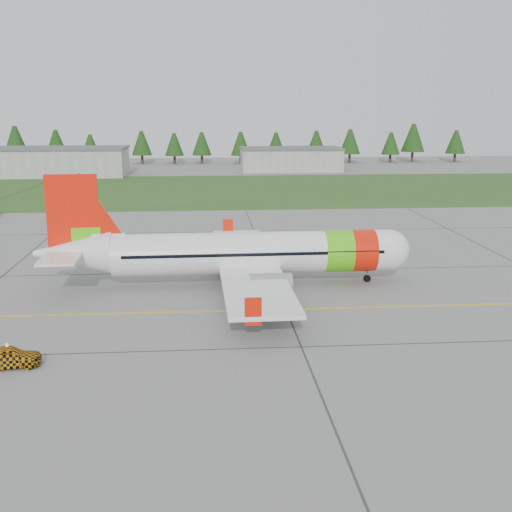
{
  "coord_description": "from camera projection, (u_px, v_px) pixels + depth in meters",
  "views": [
    {
      "loc": [
        3.88,
        -39.15,
        15.37
      ],
      "look_at": [
        8.0,
        12.31,
        3.3
      ],
      "focal_mm": 45.0,
      "sensor_mm": 36.0,
      "label": 1
    }
  ],
  "objects": [
    {
      "name": "taxi_guideline",
      "position": [
        156.0,
        313.0,
        48.96
      ],
      "size": [
        120.0,
        0.25,
        0.02
      ],
      "primitive_type": "cube",
      "color": "gold",
      "rests_on": "ground"
    },
    {
      "name": "follow_me_car",
      "position": [
        6.0,
        337.0,
        38.31
      ],
      "size": [
        1.5,
        1.71,
        3.88
      ],
      "primitive_type": "imported",
      "rotation": [
        0.0,
        0.0,
        1.69
      ],
      "color": "#F5A30D",
      "rests_on": "ground"
    },
    {
      "name": "aircraft",
      "position": [
        244.0,
        253.0,
        55.96
      ],
      "size": [
        32.69,
        29.99,
        9.91
      ],
      "rotation": [
        0.0,
        0.0,
        0.02
      ],
      "color": "white",
      "rests_on": "ground"
    },
    {
      "name": "hangar_east",
      "position": [
        291.0,
        160.0,
        157.08
      ],
      "size": [
        24.0,
        12.0,
        5.2
      ],
      "primitive_type": "cube",
      "color": "#A8A8A3",
      "rests_on": "ground"
    },
    {
      "name": "treeline",
      "position": [
        190.0,
        146.0,
        174.0
      ],
      "size": [
        160.0,
        8.0,
        10.0
      ],
      "primitive_type": null,
      "color": "#1C3F14",
      "rests_on": "ground"
    },
    {
      "name": "grass_strip",
      "position": [
        184.0,
        190.0,
        120.78
      ],
      "size": [
        320.0,
        50.0,
        0.03
      ],
      "primitive_type": "cube",
      "color": "#30561E",
      "rests_on": "ground"
    },
    {
      "name": "ground",
      "position": [
        147.0,
        352.0,
        41.19
      ],
      "size": [
        320.0,
        320.0,
        0.0
      ],
      "primitive_type": "plane",
      "color": "gray",
      "rests_on": "ground"
    },
    {
      "name": "hangar_west",
      "position": [
        54.0,
        162.0,
        144.94
      ],
      "size": [
        32.0,
        14.0,
        6.0
      ],
      "primitive_type": "cube",
      "color": "#A8A8A3",
      "rests_on": "ground"
    }
  ]
}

